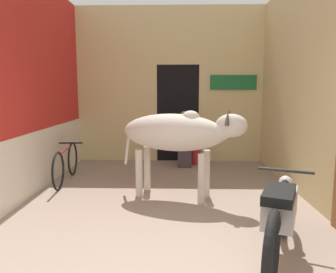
{
  "coord_description": "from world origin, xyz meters",
  "views": [
    {
      "loc": [
        0.18,
        -2.49,
        1.66
      ],
      "look_at": [
        0.04,
        2.29,
        0.97
      ],
      "focal_mm": 35.0,
      "sensor_mm": 36.0,
      "label": 1
    }
  ],
  "objects_px": {
    "cow": "(178,134)",
    "motorcycle_near": "(280,215)",
    "bicycle": "(66,164)",
    "shopkeeper_seated": "(184,138)",
    "plastic_stool": "(195,154)"
  },
  "relations": [
    {
      "from": "cow",
      "to": "shopkeeper_seated",
      "type": "xyz_separation_m",
      "value": [
        0.14,
        2.06,
        -0.37
      ]
    },
    {
      "from": "motorcycle_near",
      "to": "bicycle",
      "type": "xyz_separation_m",
      "value": [
        -3.0,
        2.65,
        -0.12
      ]
    },
    {
      "from": "motorcycle_near",
      "to": "bicycle",
      "type": "height_order",
      "value": "motorcycle_near"
    },
    {
      "from": "motorcycle_near",
      "to": "bicycle",
      "type": "bearing_deg",
      "value": 138.59
    },
    {
      "from": "bicycle",
      "to": "motorcycle_near",
      "type": "bearing_deg",
      "value": -41.41
    },
    {
      "from": "cow",
      "to": "motorcycle_near",
      "type": "xyz_separation_m",
      "value": [
        0.98,
        -1.89,
        -0.54
      ]
    },
    {
      "from": "cow",
      "to": "plastic_stool",
      "type": "relative_size",
      "value": 4.83
    },
    {
      "from": "motorcycle_near",
      "to": "plastic_stool",
      "type": "distance_m",
      "value": 4.21
    },
    {
      "from": "bicycle",
      "to": "plastic_stool",
      "type": "xyz_separation_m",
      "value": [
        2.41,
        1.52,
        -0.12
      ]
    },
    {
      "from": "motorcycle_near",
      "to": "cow",
      "type": "bearing_deg",
      "value": 117.54
    },
    {
      "from": "cow",
      "to": "motorcycle_near",
      "type": "distance_m",
      "value": 2.19
    },
    {
      "from": "motorcycle_near",
      "to": "bicycle",
      "type": "distance_m",
      "value": 4.01
    },
    {
      "from": "bicycle",
      "to": "plastic_stool",
      "type": "distance_m",
      "value": 2.85
    },
    {
      "from": "bicycle",
      "to": "shopkeeper_seated",
      "type": "distance_m",
      "value": 2.54
    },
    {
      "from": "motorcycle_near",
      "to": "shopkeeper_seated",
      "type": "relative_size",
      "value": 1.49
    }
  ]
}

